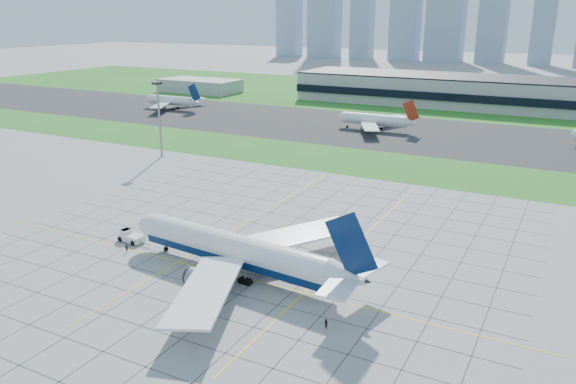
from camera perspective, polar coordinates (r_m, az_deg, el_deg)
name	(u,v)px	position (r m, az deg, el deg)	size (l,w,h in m)	color
ground	(225,268)	(110.81, -6.37, -7.70)	(1400.00, 1400.00, 0.00)	#9F9E99
grass_median	(378,164)	(187.65, 9.12, 2.82)	(700.00, 35.00, 0.04)	#277621
asphalt_taxiway	(422,134)	(239.18, 13.44, 5.75)	(700.00, 75.00, 0.04)	#383838
grass_far	(472,100)	(345.46, 18.19, 8.89)	(700.00, 145.00, 0.04)	#277621
apron_markings	(257,248)	(119.08, -3.21, -5.75)	(120.00, 130.00, 0.03)	#474744
terminal	(546,96)	(315.22, 24.72, 8.86)	(260.00, 43.00, 15.80)	#B7B7B2
service_block	(200,86)	(366.76, -8.94, 10.63)	(50.00, 25.00, 8.00)	#B7B7B2
light_mast	(159,110)	(197.11, -12.99, 8.11)	(2.50, 2.50, 25.60)	gray
city_skyline	(521,1)	(606.13, 22.60, 17.45)	(523.00, 32.40, 160.00)	#95A9C4
airliner	(236,250)	(106.83, -5.26, -5.91)	(54.28, 54.78, 17.09)	white
pushback_tug	(130,236)	(126.98, -15.74, -4.37)	(8.96, 3.60, 2.47)	white
crew_near	(127,248)	(121.72, -16.06, -5.48)	(0.63, 0.41, 1.72)	black
crew_far	(326,324)	(90.57, 3.87, -13.22)	(0.79, 0.61, 1.62)	black
distant_jet_0	(172,101)	(300.89, -11.67, 9.08)	(31.97, 42.66, 14.08)	white
distant_jet_1	(376,120)	(242.52, 8.91, 7.25)	(33.04, 42.66, 14.08)	white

